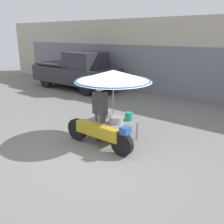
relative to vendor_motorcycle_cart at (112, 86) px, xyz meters
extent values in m
plane|color=slate|center=(0.31, -0.83, -1.57)|extent=(36.00, 36.00, 0.00)
cube|color=#B2A893|center=(0.31, 6.71, 0.26)|extent=(28.00, 2.00, 3.66)
cube|color=slate|center=(0.31, 5.68, -0.38)|extent=(23.80, 0.06, 2.38)
cylinder|color=black|center=(0.79, -0.58, -1.26)|extent=(0.62, 0.14, 0.62)
cylinder|color=black|center=(-0.80, -0.58, -1.26)|extent=(0.62, 0.14, 0.62)
cube|color=#B7931E|center=(0.00, -0.58, -1.10)|extent=(1.40, 0.24, 0.32)
cube|color=#234C93|center=(0.88, -0.58, -0.88)|extent=(0.20, 0.24, 0.18)
cylinder|color=black|center=(0.00, 0.37, -1.29)|extent=(0.56, 0.14, 0.56)
cylinder|color=#515156|center=(0.54, -0.36, -1.28)|extent=(0.03, 0.03, 0.57)
cylinder|color=#515156|center=(0.54, 0.50, -1.28)|extent=(0.03, 0.03, 0.57)
cylinder|color=#515156|center=(-0.55, -0.36, -1.28)|extent=(0.03, 0.03, 0.57)
cylinder|color=#515156|center=(-0.55, 0.50, -1.28)|extent=(0.03, 0.03, 0.57)
cube|color=gray|center=(0.00, 0.07, -0.99)|extent=(1.27, 1.01, 0.02)
cylinder|color=#B2B2B7|center=(0.00, 0.07, -0.43)|extent=(0.03, 0.03, 1.10)
cone|color=white|center=(0.00, 0.07, 0.28)|extent=(2.10, 2.10, 0.31)
torus|color=blue|center=(0.00, 0.07, 0.14)|extent=(2.04, 2.04, 0.05)
cylinder|color=#939399|center=(-0.29, -0.10, -0.88)|extent=(0.39, 0.39, 0.19)
cylinder|color=#939399|center=(0.22, -0.08, -0.88)|extent=(0.38, 0.38, 0.19)
cylinder|color=#1E936B|center=(0.35, 0.35, -0.87)|extent=(0.21, 0.21, 0.23)
cylinder|color=#4C473D|center=(-0.31, -0.24, -1.16)|extent=(0.14, 0.14, 0.81)
cylinder|color=#4C473D|center=(-0.13, -0.24, -1.16)|extent=(0.14, 0.14, 0.81)
cube|color=#38383D|center=(-0.22, -0.24, -0.45)|extent=(0.38, 0.22, 0.61)
sphere|color=tan|center=(-0.22, -0.24, -0.04)|extent=(0.22, 0.22, 0.22)
cylinder|color=black|center=(-4.38, 3.45, -1.19)|extent=(0.75, 0.24, 0.75)
cylinder|color=black|center=(-4.38, 5.01, -1.19)|extent=(0.75, 0.24, 0.75)
cylinder|color=black|center=(-7.50, 3.45, -1.19)|extent=(0.75, 0.24, 0.75)
cylinder|color=black|center=(-7.50, 5.01, -1.19)|extent=(0.75, 0.24, 0.75)
cube|color=#28282D|center=(-5.94, 4.23, -0.77)|extent=(5.21, 1.83, 0.85)
cube|color=#28282D|center=(-5.11, 4.23, 0.06)|extent=(1.77, 1.69, 0.80)
cube|color=#2D2D33|center=(-6.98, 4.23, -0.24)|extent=(2.71, 1.76, 0.08)
camera|label=1|loc=(4.12, -5.16, 1.35)|focal=40.00mm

